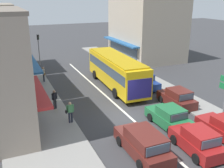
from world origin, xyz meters
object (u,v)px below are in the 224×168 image
city_bus (116,69)px  parked_sedan_kerb_third (143,81)px  hatchback_queue_far_back (197,141)px  sedan_adjacent_lane_lead (170,118)px  parked_hatchback_kerb_second (177,98)px  pedestrian_with_handbag_near (44,73)px  parked_sedan_kerb_rear (124,68)px  pedestrian_far_walker (55,98)px  pedestrian_browsing_midblock (70,111)px  wagon_behind_bus_near (143,144)px  traffic_light_downstreet (39,45)px

city_bus → parked_sedan_kerb_third: 3.09m
hatchback_queue_far_back → sedan_adjacent_lane_lead: bearing=82.9°
parked_hatchback_kerb_second → pedestrian_with_handbag_near: pedestrian_with_handbag_near is taller
parked_sedan_kerb_rear → pedestrian_far_walker: size_ratio=2.59×
sedan_adjacent_lane_lead → hatchback_queue_far_back: hatchback_queue_far_back is taller
hatchback_queue_far_back → pedestrian_browsing_midblock: (-6.14, 6.54, 0.36)m
hatchback_queue_far_back → parked_hatchback_kerb_second: 6.97m
parked_sedan_kerb_third → parked_sedan_kerb_rear: 5.23m
wagon_behind_bus_near → pedestrian_browsing_midblock: size_ratio=2.77×
sedan_adjacent_lane_lead → wagon_behind_bus_near: size_ratio=0.94×
wagon_behind_bus_near → pedestrian_far_walker: pedestrian_far_walker is taller
pedestrian_browsing_midblock → parked_sedan_kerb_third: bearing=29.1°
parked_sedan_kerb_third → pedestrian_far_walker: bearing=-167.4°
city_bus → pedestrian_with_handbag_near: size_ratio=6.72×
parked_hatchback_kerb_second → pedestrian_browsing_midblock: pedestrian_browsing_midblock is taller
wagon_behind_bus_near → pedestrian_with_handbag_near: size_ratio=2.77×
parked_sedan_kerb_third → parked_hatchback_kerb_second: bearing=-87.8°
parked_sedan_kerb_third → pedestrian_far_walker: size_ratio=2.58×
hatchback_queue_far_back → parked_sedan_kerb_rear: size_ratio=0.89×
parked_sedan_kerb_third → traffic_light_downstreet: (-8.43, 13.18, 2.19)m
city_bus → sedan_adjacent_lane_lead: bearing=-89.9°
pedestrian_browsing_midblock → parked_hatchback_kerb_second: bearing=-2.0°
parked_sedan_kerb_rear → pedestrian_with_handbag_near: bearing=178.2°
hatchback_queue_far_back → parked_hatchback_kerb_second: same height
city_bus → sedan_adjacent_lane_lead: city_bus is taller
wagon_behind_bus_near → traffic_light_downstreet: size_ratio=1.07×
traffic_light_downstreet → pedestrian_browsing_midblock: traffic_light_downstreet is taller
hatchback_queue_far_back → parked_hatchback_kerb_second: size_ratio=1.02×
city_bus → pedestrian_far_walker: size_ratio=6.72×
sedan_adjacent_lane_lead → traffic_light_downstreet: traffic_light_downstreet is taller
sedan_adjacent_lane_lead → pedestrian_browsing_midblock: (-6.56, 3.17, 0.40)m
parked_sedan_kerb_third → pedestrian_browsing_midblock: bearing=-150.9°
sedan_adjacent_lane_lead → wagon_behind_bus_near: 4.30m
parked_sedan_kerb_rear → pedestrian_far_walker: (-9.87, -7.36, 0.40)m
wagon_behind_bus_near → pedestrian_browsing_midblock: pedestrian_browsing_midblock is taller
wagon_behind_bus_near → pedestrian_far_walker: (-3.49, 8.45, 0.32)m
wagon_behind_bus_near → parked_sedan_kerb_third: size_ratio=1.07×
parked_sedan_kerb_rear → pedestrian_browsing_midblock: 13.91m
pedestrian_browsing_midblock → pedestrian_far_walker: 2.97m
pedestrian_with_handbag_near → pedestrian_far_walker: size_ratio=1.00×
sedan_adjacent_lane_lead → hatchback_queue_far_back: (-0.42, -3.37, 0.05)m
parked_sedan_kerb_rear → traffic_light_downstreet: size_ratio=1.00×
city_bus → parked_sedan_kerb_rear: city_bus is taller
city_bus → parked_sedan_kerb_rear: size_ratio=2.60×
parked_hatchback_kerb_second → traffic_light_downstreet: bearing=114.9°
pedestrian_with_handbag_near → pedestrian_far_walker: (-0.40, -7.67, -0.00)m
wagon_behind_bus_near → pedestrian_browsing_midblock: 6.28m
pedestrian_browsing_midblock → wagon_behind_bus_near: bearing=-61.8°
city_bus → pedestrian_browsing_midblock: 9.15m
city_bus → pedestrian_browsing_midblock: (-6.55, -6.33, -0.81)m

